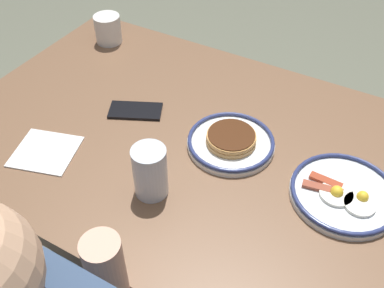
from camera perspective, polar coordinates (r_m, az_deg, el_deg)
name	(u,v)px	position (r m, az deg, el deg)	size (l,w,h in m)	color
dining_table	(208,167)	(1.19, 2.09, -2.90)	(1.37, 0.84, 0.73)	brown
plate_near_main	(344,194)	(1.06, 18.85, -6.11)	(0.24, 0.24, 0.04)	white
plate_center_pancakes	(231,141)	(1.12, 5.01, 0.34)	(0.22, 0.22, 0.04)	white
coffee_mug	(108,28)	(1.54, -10.71, 14.37)	(0.09, 0.11, 0.09)	white
drinking_glass	(150,174)	(0.99, -5.36, -3.82)	(0.08, 0.08, 0.13)	silver
cell_phone	(135,111)	(1.24, -7.26, 4.26)	(0.14, 0.07, 0.01)	black
paper_napkin	(46,152)	(1.17, -18.25, -0.93)	(0.15, 0.14, 0.00)	white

